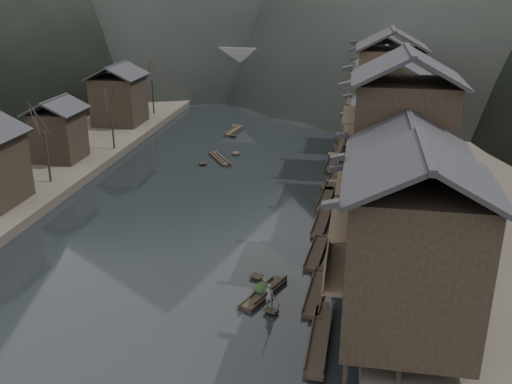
# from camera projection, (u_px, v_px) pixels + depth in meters

# --- Properties ---
(water) EXTENTS (300.00, 300.00, 0.00)m
(water) POSITION_uv_depth(u_px,v_px,m) (159.00, 281.00, 43.03)
(water) COLOR black
(water) RESTS_ON ground
(left_bank) EXTENTS (40.00, 200.00, 1.20)m
(left_bank) POSITION_uv_depth(u_px,v_px,m) (25.00, 124.00, 85.37)
(left_bank) COLOR #2D2823
(left_bank) RESTS_ON ground
(stilt_houses) EXTENTS (9.00, 67.60, 16.95)m
(stilt_houses) POSITION_uv_depth(u_px,v_px,m) (392.00, 115.00, 54.37)
(stilt_houses) COLOR black
(stilt_houses) RESTS_ON ground
(left_houses) EXTENTS (8.10, 53.20, 8.73)m
(left_houses) POSITION_uv_depth(u_px,v_px,m) (39.00, 129.00, 62.89)
(left_houses) COLOR black
(left_houses) RESTS_ON left_bank
(bare_trees) EXTENTS (3.93, 63.21, 7.86)m
(bare_trees) POSITION_uv_depth(u_px,v_px,m) (63.00, 124.00, 60.96)
(bare_trees) COLOR black
(bare_trees) RESTS_ON left_bank
(moored_sampans) EXTENTS (2.72, 73.16, 0.47)m
(moored_sampans) POSITION_uv_depth(u_px,v_px,m) (334.00, 174.00, 65.45)
(moored_sampans) COLOR black
(moored_sampans) RESTS_ON water
(midriver_boats) EXTENTS (4.11, 19.43, 0.45)m
(midriver_boats) POSITION_uv_depth(u_px,v_px,m) (228.00, 144.00, 77.12)
(midriver_boats) COLOR black
(midriver_boats) RESTS_ON water
(stone_bridge) EXTENTS (40.00, 6.00, 9.00)m
(stone_bridge) POSITION_uv_depth(u_px,v_px,m) (285.00, 68.00, 107.40)
(stone_bridge) COLOR #4C4C4F
(stone_bridge) RESTS_ON ground
(hero_sampan) EXTENTS (2.90, 5.38, 0.44)m
(hero_sampan) POSITION_uv_depth(u_px,v_px,m) (263.00, 293.00, 40.99)
(hero_sampan) COLOR black
(hero_sampan) RESTS_ON water
(cargo_heap) EXTENTS (1.20, 1.57, 0.72)m
(cargo_heap) POSITION_uv_depth(u_px,v_px,m) (263.00, 284.00, 41.01)
(cargo_heap) COLOR black
(cargo_heap) RESTS_ON hero_sampan
(boatman) EXTENTS (0.72, 0.54, 1.80)m
(boatman) POSITION_uv_depth(u_px,v_px,m) (270.00, 292.00, 38.85)
(boatman) COLOR #504F52
(boatman) RESTS_ON hero_sampan
(bamboo_pole) EXTENTS (1.10, 2.17, 3.65)m
(bamboo_pole) POSITION_uv_depth(u_px,v_px,m) (273.00, 257.00, 37.84)
(bamboo_pole) COLOR #8C7A51
(bamboo_pole) RESTS_ON boatman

